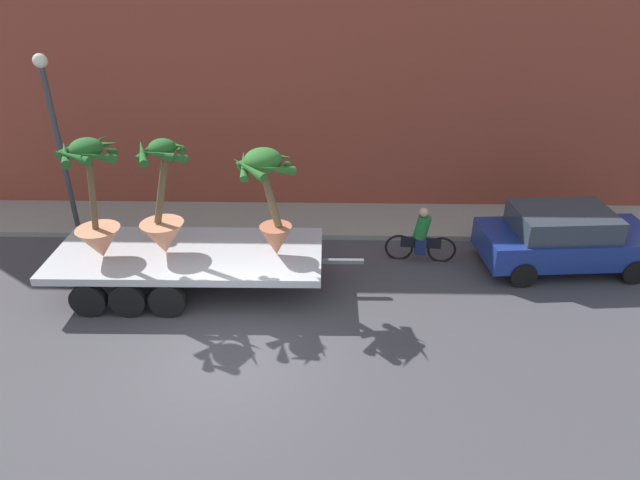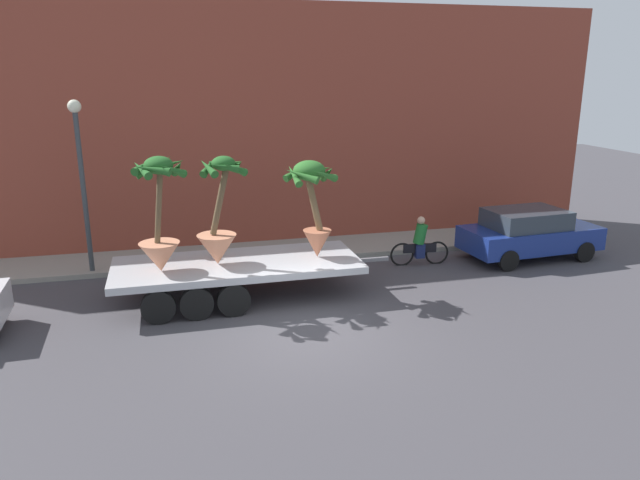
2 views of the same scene
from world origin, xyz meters
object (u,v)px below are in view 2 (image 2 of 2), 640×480
object	(u,v)px
potted_palm_front	(160,222)
parked_car	(529,233)
flatbed_trailer	(228,270)
potted_palm_rear	(313,202)
cyclist	(420,243)
street_lamp	(81,165)
potted_palm_middle	(219,224)

from	to	relation	value
potted_palm_front	parked_car	bearing A→B (deg)	7.41
flatbed_trailer	potted_palm_rear	distance (m)	2.80
potted_palm_rear	flatbed_trailer	bearing A→B (deg)	177.69
flatbed_trailer	cyclist	xyz separation A→B (m)	(5.94, 1.41, -0.11)
flatbed_trailer	parked_car	xyz separation A→B (m)	(9.50, 1.18, 0.05)
potted_palm_rear	parked_car	distance (m)	7.56
street_lamp	potted_palm_middle	bearing A→B (deg)	-39.28
parked_car	potted_palm_front	bearing A→B (deg)	-172.59
potted_palm_middle	potted_palm_front	world-z (taller)	potted_palm_front
flatbed_trailer	street_lamp	xyz separation A→B (m)	(-3.66, 2.79, 2.45)
street_lamp	flatbed_trailer	bearing A→B (deg)	-37.32
potted_palm_middle	cyclist	xyz separation A→B (m)	(6.12, 1.47, -1.36)
potted_palm_rear	cyclist	xyz separation A→B (m)	(3.70, 1.50, -1.79)
potted_palm_front	cyclist	world-z (taller)	potted_palm_front
flatbed_trailer	parked_car	distance (m)	9.58
potted_palm_middle	street_lamp	size ratio (longest dim) A/B	0.57
parked_car	street_lamp	size ratio (longest dim) A/B	0.91
cyclist	parked_car	world-z (taller)	parked_car
potted_palm_middle	potted_palm_front	xyz separation A→B (m)	(-1.43, -0.21, 0.18)
potted_palm_rear	street_lamp	size ratio (longest dim) A/B	0.53
potted_palm_middle	parked_car	world-z (taller)	potted_palm_middle
potted_palm_front	flatbed_trailer	bearing A→B (deg)	9.52
potted_palm_front	cyclist	xyz separation A→B (m)	(7.54, 1.68, -1.54)
cyclist	potted_palm_middle	bearing A→B (deg)	-166.45
potted_palm_front	street_lamp	xyz separation A→B (m)	(-2.05, 3.06, 1.02)
potted_palm_middle	street_lamp	bearing A→B (deg)	140.72
flatbed_trailer	potted_palm_rear	xyz separation A→B (m)	(2.24, -0.09, 1.68)
potted_palm_rear	potted_palm_middle	world-z (taller)	potted_palm_middle
potted_palm_middle	cyclist	distance (m)	6.44
cyclist	parked_car	xyz separation A→B (m)	(3.56, -0.24, 0.16)
potted_palm_middle	potted_palm_front	bearing A→B (deg)	-171.68
potted_palm_rear	potted_palm_middle	bearing A→B (deg)	179.28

